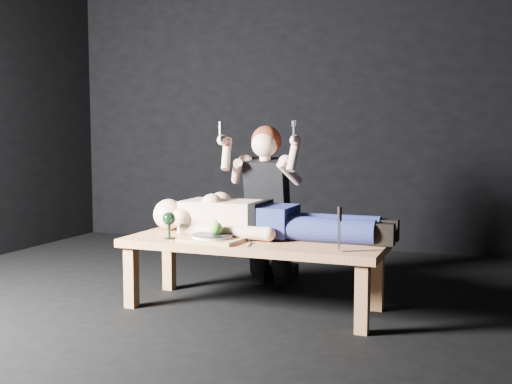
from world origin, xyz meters
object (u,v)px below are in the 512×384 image
Objects in this scene: table at (253,274)px; kneeling_woman at (270,204)px; lying_man at (269,216)px; goblet at (169,225)px; carving_knife at (339,229)px; serving_tray at (212,240)px.

kneeling_woman reaches higher than table.
kneeling_woman is (-0.10, 0.63, 0.38)m from table.
goblet is at bearing -150.85° from lying_man.
table is 6.46× the size of carving_knife.
table is at bearing -109.27° from lying_man.
lying_man reaches higher than goblet.
serving_tray is (-0.27, -0.30, -0.13)m from lying_man.
lying_man is 0.43m from serving_tray.
goblet reaches higher than serving_tray.
lying_man is at bearing 28.19° from goblet.
kneeling_woman reaches higher than serving_tray.
carving_knife is at bearing -18.89° from table.
kneeling_woman is at bearing 81.80° from serving_tray.
table is 0.36m from serving_tray.
table is 4.43× the size of serving_tray.
lying_man is at bearing 146.99° from carving_knife.
goblet is at bearing -119.08° from kneeling_woman.
serving_tray is 0.83m from carving_knife.
kneeling_woman is 0.89m from goblet.
carving_knife reaches higher than goblet.
carving_knife is (0.82, -0.07, 0.12)m from serving_tray.
kneeling_woman is 1.11m from carving_knife.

